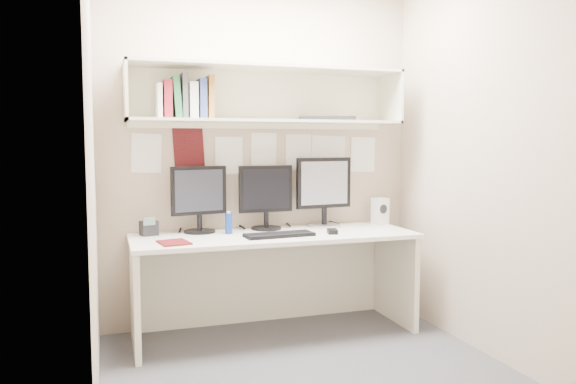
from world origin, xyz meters
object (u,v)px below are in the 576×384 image
object	(u,v)px
monitor_left	(199,197)
desk_phone	(149,228)
monitor_right	(324,190)
keyboard	(279,235)
maroon_notebook	(174,243)
monitor_center	(266,195)
desk	(275,284)
speaker	(380,211)

from	to	relation	value
monitor_left	desk_phone	world-z (taller)	monitor_left
monitor_right	keyboard	size ratio (longest dim) A/B	1.11
monitor_left	desk_phone	size ratio (longest dim) A/B	3.56
monitor_left	maroon_notebook	distance (m)	0.52
monitor_center	keyboard	size ratio (longest dim) A/B	0.99
keyboard	desk_phone	size ratio (longest dim) A/B	3.57
desk	speaker	size ratio (longest dim) A/B	9.64
monitor_center	keyboard	xyz separation A→B (m)	(-0.00, -0.35, -0.25)
maroon_notebook	monitor_right	bearing A→B (deg)	8.39
monitor_center	keyboard	bearing A→B (deg)	-92.64
desk	desk_phone	world-z (taller)	desk_phone
desk	monitor_right	distance (m)	0.83
monitor_center	desk_phone	size ratio (longest dim) A/B	3.55
desk	monitor_right	size ratio (longest dim) A/B	3.77
monitor_center	monitor_right	size ratio (longest dim) A/B	0.90
monitor_right	desk_phone	distance (m)	1.34
keyboard	speaker	world-z (taller)	speaker
speaker	desk_phone	bearing A→B (deg)	165.69
monitor_left	maroon_notebook	world-z (taller)	monitor_left
monitor_left	speaker	distance (m)	1.45
desk_phone	desk	bearing A→B (deg)	-28.87
monitor_right	maroon_notebook	world-z (taller)	monitor_right
speaker	maroon_notebook	size ratio (longest dim) A/B	0.95
monitor_center	maroon_notebook	size ratio (longest dim) A/B	2.18
monitor_right	keyboard	xyz separation A→B (m)	(-0.47, -0.35, -0.27)
monitor_center	maroon_notebook	bearing A→B (deg)	-153.63
desk	keyboard	world-z (taller)	keyboard
monitor_right	speaker	bearing A→B (deg)	-8.54
monitor_right	speaker	xyz separation A→B (m)	(0.48, -0.02, -0.18)
maroon_notebook	desk	bearing A→B (deg)	3.64
keyboard	desk_phone	bearing A→B (deg)	154.38
desk	keyboard	bearing A→B (deg)	-91.81
monitor_right	speaker	size ratio (longest dim) A/B	2.56
monitor_left	monitor_right	world-z (taller)	monitor_right
desk	speaker	distance (m)	1.07
keyboard	desk	bearing A→B (deg)	83.55
desk	desk_phone	size ratio (longest dim) A/B	14.91
monitor_center	desk	bearing A→B (deg)	-91.84
keyboard	maroon_notebook	distance (m)	0.72
monitor_right	speaker	world-z (taller)	monitor_right
keyboard	maroon_notebook	bearing A→B (deg)	179.13
monitor_right	desk_phone	bearing A→B (deg)	174.21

